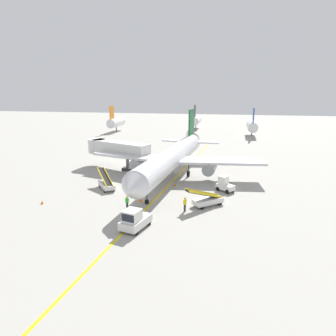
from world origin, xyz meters
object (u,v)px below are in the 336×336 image
at_px(pushback_tug, 135,220).
at_px(safety_cone_nose_right, 140,199).
at_px(belt_loader_aft_hold, 207,200).
at_px(airliner, 173,157).
at_px(belt_loader_forward_hold, 106,183).
at_px(ground_crew_wing_walker, 127,202).
at_px(baggage_tug_near_wing, 225,185).
at_px(safety_cone_wingtip_left, 175,184).
at_px(safety_cone_wingtip_right, 141,201).
at_px(safety_cone_nose_left, 42,202).
at_px(jet_bridge, 114,149).
at_px(ground_crew_marshaller, 185,204).

xyz_separation_m(pushback_tug, safety_cone_nose_right, (-1.94, 7.94, -0.77)).
bearing_deg(belt_loader_aft_hold, safety_cone_nose_right, -179.76).
relative_size(airliner, pushback_tug, 8.95).
relative_size(belt_loader_forward_hold, ground_crew_wing_walker, 2.76).
bearing_deg(baggage_tug_near_wing, airliner, 148.69).
height_order(baggage_tug_near_wing, safety_cone_wingtip_left, baggage_tug_near_wing).
relative_size(safety_cone_wingtip_left, safety_cone_wingtip_right, 1.00).
bearing_deg(safety_cone_wingtip_left, belt_loader_forward_hold, -160.19).
bearing_deg(airliner, safety_cone_nose_left, -132.46).
bearing_deg(belt_loader_forward_hold, jet_bridge, 106.17).
bearing_deg(belt_loader_aft_hold, jet_bridge, 139.63).
height_order(jet_bridge, safety_cone_wingtip_right, jet_bridge).
bearing_deg(belt_loader_aft_hold, safety_cone_wingtip_left, 127.09).
bearing_deg(jet_bridge, airliner, -19.93).
xyz_separation_m(baggage_tug_near_wing, belt_loader_aft_hold, (-1.88, -6.05, -0.15)).
relative_size(belt_loader_forward_hold, safety_cone_nose_right, 10.65).
height_order(airliner, pushback_tug, airliner).
bearing_deg(belt_loader_aft_hold, airliner, 120.07).
distance_m(safety_cone_nose_left, safety_cone_wingtip_left, 18.11).
relative_size(belt_loader_aft_hold, safety_cone_wingtip_right, 10.38).
bearing_deg(jet_bridge, safety_cone_wingtip_left, -33.19).
xyz_separation_m(airliner, belt_loader_forward_hold, (-8.17, -7.48, -2.64)).
bearing_deg(ground_crew_marshaller, airliner, 106.83).
relative_size(belt_loader_aft_hold, safety_cone_wingtip_left, 10.38).
xyz_separation_m(airliner, jet_bridge, (-11.55, 4.19, 0.12)).
relative_size(jet_bridge, safety_cone_nose_right, 29.35).
distance_m(pushback_tug, baggage_tug_near_wing, 16.36).
bearing_deg(jet_bridge, safety_cone_nose_left, -95.88).
distance_m(jet_bridge, safety_cone_wingtip_left, 15.54).
bearing_deg(belt_loader_forward_hold, safety_cone_wingtip_right, -33.02).
relative_size(belt_loader_aft_hold, safety_cone_nose_right, 10.38).
bearing_deg(jet_bridge, belt_loader_aft_hold, -40.37).
distance_m(ground_crew_wing_walker, safety_cone_wingtip_right, 2.85).
height_order(jet_bridge, pushback_tug, jet_bridge).
distance_m(safety_cone_wingtip_left, safety_cone_wingtip_right, 8.08).
xyz_separation_m(ground_crew_marshaller, safety_cone_wingtip_right, (-5.79, 1.74, -0.69)).
height_order(airliner, jet_bridge, airliner).
bearing_deg(belt_loader_forward_hold, ground_crew_wing_walker, -50.81).
bearing_deg(safety_cone_nose_left, pushback_tug, -17.86).
height_order(ground_crew_marshaller, safety_cone_wingtip_left, ground_crew_marshaller).
bearing_deg(safety_cone_nose_left, belt_loader_aft_hold, 10.42).
distance_m(belt_loader_aft_hold, safety_cone_nose_left, 20.27).
bearing_deg(pushback_tug, safety_cone_wingtip_right, 102.15).
height_order(jet_bridge, belt_loader_forward_hold, jet_bridge).
xyz_separation_m(pushback_tug, belt_loader_aft_hold, (6.56, 7.97, -0.22)).
xyz_separation_m(belt_loader_aft_hold, safety_cone_wingtip_left, (-5.27, 6.97, -0.56)).
distance_m(airliner, jet_bridge, 12.29).
xyz_separation_m(belt_loader_forward_hold, safety_cone_wingtip_right, (6.44, -4.18, -0.56)).
xyz_separation_m(belt_loader_forward_hold, ground_crew_wing_walker, (5.54, -6.80, 0.13)).
bearing_deg(safety_cone_nose_right, jet_bridge, 121.74).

